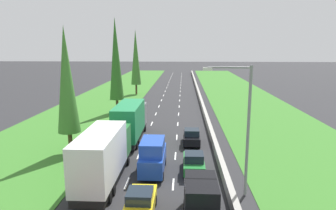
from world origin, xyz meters
TOP-DOWN VIEW (x-y plane):
  - ground_plane at (0.00, 60.00)m, footprint 300.00×300.00m
  - grass_verge_left at (-12.65, 60.00)m, footprint 14.00×140.00m
  - grass_verge_right at (14.35, 60.00)m, footprint 14.00×140.00m
  - median_barrier at (5.70, 60.00)m, footprint 0.44×120.00m
  - lane_markings at (0.00, 60.00)m, footprint 3.64×116.00m
  - black_van_right_lane at (3.49, 15.88)m, footprint 1.96×4.90m
  - yellow_hatchback_centre_lane at (-0.10, 16.69)m, footprint 1.74×3.90m
  - green_hatchback_right_lane at (3.35, 23.34)m, footprint 1.74×3.90m
  - blue_van_centre_lane at (0.01, 23.18)m, footprint 1.96×4.90m
  - white_box_truck_left_lane at (-3.46, 21.09)m, footprint 2.46×9.40m
  - green_box_truck_left_lane at (-3.31, 31.82)m, footprint 2.46×9.40m
  - black_hatchback_right_lane at (3.36, 30.55)m, footprint 1.74×3.90m
  - poplar_tree_second at (-8.34, 27.11)m, footprint 2.10×2.10m
  - poplar_tree_third at (-7.78, 45.35)m, footprint 2.16×2.16m
  - poplar_tree_fourth at (-7.70, 64.08)m, footprint 2.14×2.14m
  - street_light_mast at (6.44, 19.59)m, footprint 3.20×0.28m

SIDE VIEW (x-z plane):
  - ground_plane at x=0.00m, z-range 0.00..0.00m
  - lane_markings at x=0.00m, z-range 0.00..0.01m
  - grass_verge_left at x=-12.65m, z-range 0.00..0.04m
  - grass_verge_right at x=14.35m, z-range 0.00..0.04m
  - median_barrier at x=5.70m, z-range 0.00..0.85m
  - yellow_hatchback_centre_lane at x=-0.10m, z-range -0.02..1.70m
  - green_hatchback_right_lane at x=3.35m, z-range -0.02..1.70m
  - black_hatchback_right_lane at x=3.36m, z-range -0.02..1.70m
  - black_van_right_lane at x=3.49m, z-range -0.01..2.81m
  - blue_van_centre_lane at x=0.01m, z-range -0.01..2.81m
  - white_box_truck_left_lane at x=-3.46m, z-range 0.09..4.27m
  - green_box_truck_left_lane at x=-3.31m, z-range 0.09..4.27m
  - street_light_mast at x=6.44m, z-range 0.73..9.73m
  - poplar_tree_second at x=-8.34m, z-range 1.05..13.16m
  - poplar_tree_fourth at x=-7.70m, z-range 1.05..14.81m
  - poplar_tree_third at x=-7.78m, z-range 1.05..15.58m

